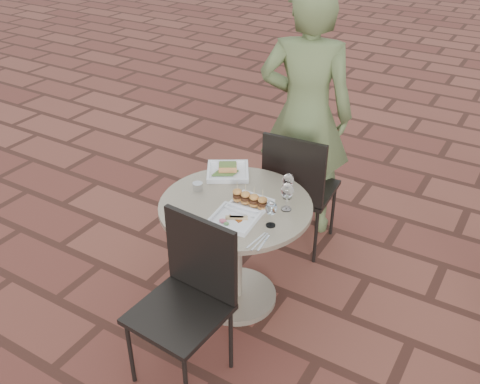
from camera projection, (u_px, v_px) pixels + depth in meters
The scene contains 13 objects.
ground at pixel (285, 292), 3.54m from camera, with size 60.00×60.00×0.00m, color brown.
cafe_table at pixel (236, 238), 3.24m from camera, with size 0.90×0.90×0.73m.
chair_far at pixel (298, 183), 3.67m from camera, with size 0.47×0.47×0.93m.
chair_near at pixel (189, 289), 2.75m from camera, with size 0.47×0.47×0.93m.
diner at pixel (305, 115), 3.75m from camera, with size 0.67×0.44×1.83m, color #4B5930.
plate_salmon at pixel (228, 171), 3.40m from camera, with size 0.36×0.36×0.07m.
plate_sliders at pixel (250, 202), 3.07m from camera, with size 0.23×0.22×0.14m.
plate_tuna at pixel (234, 219), 2.96m from camera, with size 0.26×0.26×0.03m.
wine_glass_right at pixel (271, 209), 2.87m from camera, with size 0.07×0.07×0.15m.
wine_glass_mid at pixel (288, 181), 3.11m from camera, with size 0.07×0.07×0.16m.
wine_glass_far at pixel (287, 191), 3.00m from camera, with size 0.07×0.07×0.17m.
steel_ramekin at pixel (198, 186), 3.24m from camera, with size 0.06×0.06×0.05m, color silver.
cutlery_set at pixel (260, 242), 2.80m from camera, with size 0.08×0.18×0.00m, color silver, non-canonical shape.
Camera 1 is at (1.12, -2.44, 2.42)m, focal length 40.00 mm.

